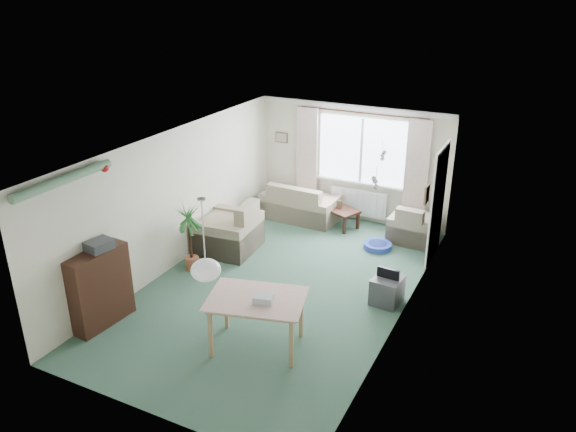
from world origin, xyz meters
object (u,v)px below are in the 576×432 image
at_px(dining_table, 257,323).
at_px(tv_cube, 387,290).
at_px(coffee_table, 338,216).
at_px(bookshelf, 100,288).
at_px(armchair_corner, 414,222).
at_px(armchair_left, 228,225).
at_px(houseplant, 190,237).
at_px(pet_bed, 378,246).
at_px(sofa, 301,201).

height_order(dining_table, tv_cube, dining_table).
relative_size(coffee_table, bookshelf, 0.75).
distance_m(bookshelf, tv_cube, 4.28).
xyz_separation_m(bookshelf, dining_table, (2.29, 0.50, -0.21)).
distance_m(armchair_corner, tv_cube, 2.42).
bearing_deg(armchair_left, houseplant, -13.67).
height_order(armchair_corner, dining_table, armchair_corner).
height_order(armchair_corner, pet_bed, armchair_corner).
xyz_separation_m(armchair_left, dining_table, (1.95, -2.39, -0.11)).
relative_size(armchair_corner, houseplant, 0.69).
bearing_deg(bookshelf, coffee_table, 74.57).
height_order(armchair_left, tv_cube, armchair_left).
relative_size(bookshelf, tv_cube, 2.47).
distance_m(sofa, houseplant, 2.97).
distance_m(armchair_left, pet_bed, 2.82).
relative_size(armchair_left, pet_bed, 2.04).
xyz_separation_m(armchair_left, coffee_table, (1.42, 1.92, -0.28)).
distance_m(coffee_table, houseplant, 3.30).
relative_size(coffee_table, tv_cube, 1.84).
distance_m(bookshelf, dining_table, 2.35).
xyz_separation_m(sofa, dining_table, (1.37, -4.31, -0.02)).
distance_m(armchair_left, tv_cube, 3.25).
height_order(armchair_left, bookshelf, bookshelf).
distance_m(bookshelf, pet_bed, 5.04).
height_order(bookshelf, houseplant, houseplant).
xyz_separation_m(tv_cube, pet_bed, (-0.71, 1.77, -0.16)).
bearing_deg(houseplant, pet_bed, 39.90).
distance_m(houseplant, tv_cube, 3.40).
bearing_deg(houseplant, armchair_left, 81.00).
bearing_deg(bookshelf, tv_cube, 38.56).
bearing_deg(sofa, armchair_corner, -178.51).
relative_size(sofa, coffee_table, 1.81).
relative_size(armchair_corner, armchair_left, 0.78).
distance_m(coffee_table, bookshelf, 5.13).
height_order(armchair_corner, bookshelf, bookshelf).
relative_size(armchair_left, bookshelf, 0.93).
bearing_deg(pet_bed, sofa, 160.82).
bearing_deg(coffee_table, bookshelf, -110.14).
height_order(bookshelf, pet_bed, bookshelf).
height_order(coffee_table, houseplant, houseplant).
xyz_separation_m(houseplant, tv_cube, (3.35, 0.44, -0.39)).
bearing_deg(armchair_corner, dining_table, 79.28).
relative_size(armchair_corner, pet_bed, 1.58).
relative_size(coffee_table, pet_bed, 1.64).
distance_m(sofa, pet_bed, 2.04).
bearing_deg(bookshelf, armchair_left, 87.98).
bearing_deg(tv_cube, armchair_corner, 99.49).
bearing_deg(coffee_table, sofa, 180.00).
xyz_separation_m(houseplant, pet_bed, (2.64, 2.21, -0.55)).
height_order(sofa, armchair_corner, sofa).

